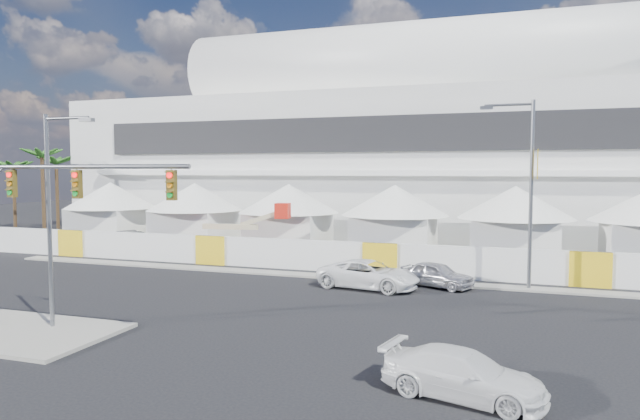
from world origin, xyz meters
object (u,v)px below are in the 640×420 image
(streetlight_curb, at_px, (527,181))
(lot_car_c, at_px, (138,241))
(sedan_silver, at_px, (437,274))
(traffic_mast, at_px, (3,226))
(pickup_near, at_px, (463,374))
(pickup_curb, at_px, (369,274))
(streetlight_median, at_px, (53,206))
(boom_lift, at_px, (222,242))

(streetlight_curb, bearing_deg, lot_car_c, 167.19)
(sedan_silver, distance_m, traffic_mast, 21.48)
(sedan_silver, distance_m, pickup_near, 15.76)
(lot_car_c, bearing_deg, pickup_curb, -83.10)
(pickup_curb, bearing_deg, streetlight_median, 149.08)
(boom_lift, bearing_deg, lot_car_c, 162.62)
(pickup_near, distance_m, lot_car_c, 36.51)
(lot_car_c, xyz_separation_m, boom_lift, (8.61, -1.32, 0.39))
(pickup_curb, relative_size, traffic_mast, 0.51)
(sedan_silver, distance_m, streetlight_median, 19.85)
(pickup_curb, distance_m, streetlight_curb, 9.96)
(lot_car_c, bearing_deg, sedan_silver, -77.06)
(pickup_curb, distance_m, streetlight_median, 16.41)
(pickup_near, height_order, traffic_mast, traffic_mast)
(sedan_silver, distance_m, streetlight_curb, 7.07)
(sedan_silver, xyz_separation_m, streetlight_median, (-13.65, -13.72, 4.40))
(pickup_curb, xyz_separation_m, boom_lift, (-13.37, 7.89, 0.32))
(streetlight_median, bearing_deg, lot_car_c, 118.99)
(lot_car_c, relative_size, boom_lift, 0.60)
(sedan_silver, xyz_separation_m, traffic_mast, (-14.90, -15.04, 3.65))
(pickup_near, bearing_deg, boom_lift, 54.59)
(sedan_silver, xyz_separation_m, boom_lift, (-16.89, 6.33, 0.39))
(pickup_near, bearing_deg, lot_car_c, 63.29)
(pickup_curb, height_order, boom_lift, boom_lift)
(boom_lift, bearing_deg, streetlight_median, -89.45)
(pickup_curb, bearing_deg, streetlight_curb, -65.02)
(streetlight_median, distance_m, streetlight_curb, 23.38)
(traffic_mast, xyz_separation_m, streetlight_median, (1.24, 1.32, 0.75))
(pickup_curb, distance_m, traffic_mast, 18.00)
(sedan_silver, height_order, streetlight_median, streetlight_median)
(sedan_silver, height_order, traffic_mast, traffic_mast)
(pickup_near, height_order, lot_car_c, lot_car_c)
(pickup_near, relative_size, streetlight_curb, 0.46)
(pickup_curb, xyz_separation_m, streetlight_curb, (8.17, 2.36, 5.20))
(lot_car_c, distance_m, streetlight_curb, 31.37)
(pickup_curb, bearing_deg, lot_car_c, 76.14)
(pickup_near, bearing_deg, streetlight_curb, 5.93)
(pickup_near, xyz_separation_m, streetlight_median, (-16.37, 1.80, 4.43))
(pickup_curb, xyz_separation_m, traffic_mast, (-11.38, -13.48, 3.58))
(traffic_mast, height_order, streetlight_curb, streetlight_curb)
(streetlight_median, height_order, boom_lift, streetlight_median)
(boom_lift, bearing_deg, streetlight_curb, -23.04)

